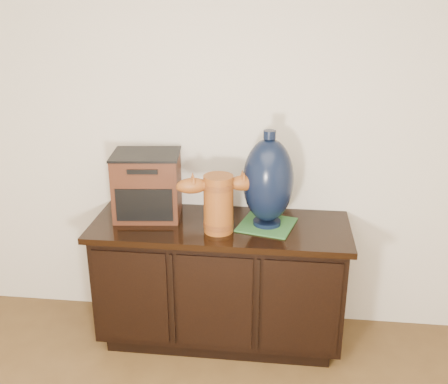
# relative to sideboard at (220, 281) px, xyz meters

# --- Properties ---
(sideboard) EXTENTS (1.46, 0.56, 0.75)m
(sideboard) POSITION_rel_sideboard_xyz_m (0.00, 0.00, 0.00)
(sideboard) COLOR black
(sideboard) RESTS_ON ground
(terracotta_vessel) EXTENTS (0.45, 0.20, 0.32)m
(terracotta_vessel) POSITION_rel_sideboard_xyz_m (0.00, -0.09, 0.55)
(terracotta_vessel) COLOR brown
(terracotta_vessel) RESTS_ON sideboard
(tv_radio) EXTENTS (0.41, 0.34, 0.38)m
(tv_radio) POSITION_rel_sideboard_xyz_m (-0.43, 0.08, 0.56)
(tv_radio) COLOR #401D10
(tv_radio) RESTS_ON sideboard
(green_mat) EXTENTS (0.35, 0.35, 0.01)m
(green_mat) POSITION_rel_sideboard_xyz_m (0.26, 0.01, 0.37)
(green_mat) COLOR #2A5E2B
(green_mat) RESTS_ON sideboard
(lamp_base) EXTENTS (0.34, 0.34, 0.54)m
(lamp_base) POSITION_rel_sideboard_xyz_m (0.26, 0.01, 0.63)
(lamp_base) COLOR black
(lamp_base) RESTS_ON green_mat
(spray_can) EXTENTS (0.07, 0.07, 0.19)m
(spray_can) POSITION_rel_sideboard_xyz_m (-0.06, 0.09, 0.46)
(spray_can) COLOR #5F1C10
(spray_can) RESTS_ON sideboard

